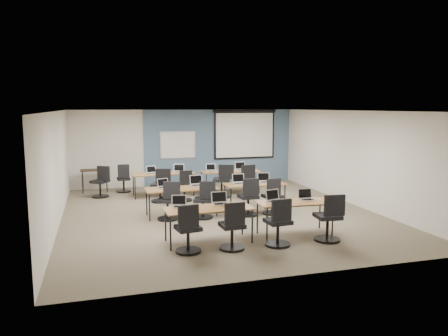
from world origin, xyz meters
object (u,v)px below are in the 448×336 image
object	(u,v)px
laptop_6	(239,181)
task_chair_9	(185,188)
laptop_1	(220,201)
laptop_8	(151,172)
task_chair_1	(233,230)
laptop_11	(241,168)
training_table_mid_right	(255,185)
task_chair_0	(188,233)
laptop_0	(180,204)
projector_screen	(245,132)
task_chair_10	(223,184)
whiteboard	(178,145)
laptop_9	(179,170)
utility_table	(94,172)
task_chair_4	(169,204)
task_chair_7	(273,199)
training_table_back_right	(230,172)
task_chair_3	(329,222)
spare_chair_a	(124,181)
laptop_7	(265,180)
task_chair_11	(247,184)
laptop_2	(274,199)
training_table_mid_left	(181,190)
training_table_back_left	(163,174)
laptop_10	(211,169)
laptop_4	(163,185)
task_chair_2	(279,226)
task_chair_5	(204,203)
training_table_front_left	(208,210)
training_table_front_right	(295,204)
task_chair_6	(249,200)
spare_chair_b	(101,184)
laptop_5	(197,183)
laptop_3	(307,197)
task_chair_8	(161,188)

from	to	relation	value
laptop_6	task_chair_9	xyz separation A→B (m)	(-1.22, 1.47, -0.41)
laptop_1	laptop_8	world-z (taller)	laptop_1
task_chair_1	task_chair_9	xyz separation A→B (m)	(-0.04, 4.67, -0.02)
laptop_8	laptop_11	bearing A→B (deg)	-18.82
training_table_mid_right	task_chair_0	distance (m)	3.89
laptop_0	projector_screen	bearing A→B (deg)	75.93
task_chair_10	whiteboard	bearing A→B (deg)	131.25
task_chair_0	laptop_11	world-z (taller)	laptop_11
task_chair_0	laptop_6	bearing A→B (deg)	48.09
laptop_9	laptop_11	xyz separation A→B (m)	(2.03, -0.12, 0.00)
utility_table	laptop_9	bearing A→B (deg)	-28.36
task_chair_4	task_chair_7	size ratio (longest dim) A/B	1.02
laptop_9	training_table_back_right	bearing A→B (deg)	4.34
task_chair_3	spare_chair_a	size ratio (longest dim) A/B	1.09
laptop_7	laptop_8	distance (m)	3.73
whiteboard	task_chair_0	xyz separation A→B (m)	(-1.14, -7.31, -1.04)
task_chair_11	spare_chair_a	distance (m)	4.12
laptop_2	laptop_11	xyz separation A→B (m)	(0.83, 4.78, 0.00)
training_table_mid_left	training_table_back_left	size ratio (longest dim) A/B	0.95
training_table_mid_left	training_table_back_right	world-z (taller)	same
laptop_10	task_chair_10	distance (m)	0.83
laptop_9	spare_chair_a	world-z (taller)	laptop_9
laptop_1	laptop_4	distance (m)	2.44
laptop_1	task_chair_2	xyz separation A→B (m)	(0.96, -0.95, -0.38)
laptop_9	laptop_11	bearing A→B (deg)	7.67
task_chair_5	task_chair_10	bearing A→B (deg)	84.91
task_chair_5	laptop_6	world-z (taller)	laptop_6
task_chair_2	task_chair_10	world-z (taller)	task_chair_10
training_table_mid_left	laptop_0	size ratio (longest dim) A/B	5.92
training_table_front_left	training_table_mid_right	distance (m)	3.09
task_chair_0	task_chair_7	bearing A→B (deg)	32.32
laptop_0	task_chair_0	xyz separation A→B (m)	(0.00, -0.84, -0.38)
training_table_front_left	task_chair_1	bearing A→B (deg)	-64.21
training_table_front_right	task_chair_6	xyz separation A→B (m)	(-0.43, 1.83, -0.27)
training_table_back_left	laptop_0	world-z (taller)	laptop_0
whiteboard	training_table_mid_right	distance (m)	4.58
spare_chair_b	laptop_0	bearing A→B (deg)	-39.12
training_table_front_right	spare_chair_b	xyz separation A→B (m)	(-4.07, 5.30, -0.27)
task_chair_4	laptop_1	bearing A→B (deg)	-41.16
laptop_5	laptop_1	bearing A→B (deg)	-99.41
task_chair_4	task_chair_6	size ratio (longest dim) A/B	1.00
training_table_back_left	laptop_3	distance (m)	5.52
laptop_4	task_chair_8	xyz separation A→B (m)	(0.16, 1.57, -0.36)
laptop_4	laptop_8	xyz separation A→B (m)	(-0.00, 2.45, 0.00)
task_chair_0	laptop_10	xyz separation A→B (m)	(1.91, 5.53, 0.38)
task_chair_0	laptop_11	xyz separation A→B (m)	(2.91, 5.51, 0.39)
training_table_back_left	laptop_2	distance (m)	5.19
spare_chair_b	task_chair_4	bearing A→B (deg)	-30.66
task_chair_10	spare_chair_b	xyz separation A→B (m)	(-3.63, 1.09, -0.03)
laptop_3	laptop_5	bearing A→B (deg)	133.20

